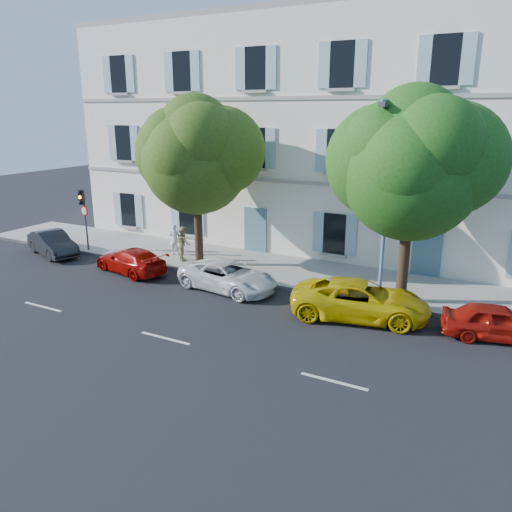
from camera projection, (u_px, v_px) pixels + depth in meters
The scene contains 16 objects.
ground at pixel (226, 300), 20.27m from camera, with size 90.00×90.00×0.00m, color black.
sidewalk at pixel (274, 269), 24.02m from camera, with size 36.00×4.50×0.15m, color #A09E96.
kerb at pixel (253, 282), 22.18m from camera, with size 36.00×0.16×0.16m, color #9E998E.
building at pixel (321, 138), 27.24m from camera, with size 28.00×7.00×12.00m, color white.
car_dark_sedan at pixel (53, 243), 26.45m from camera, with size 1.36×3.89×1.28m, color black.
car_red_coupe at pixel (131, 260), 23.61m from camera, with size 1.65×4.06×1.18m, color #9F0904.
car_white_coupe at pixel (228, 276), 21.29m from camera, with size 2.04×4.42×1.23m, color white.
car_yellow_supercar at pixel (360, 300), 18.38m from camera, with size 2.32×5.03×1.40m, color #DDBC09.
car_red_hatchback at pixel (497, 322), 16.68m from camera, with size 1.43×3.55×1.21m, color #A01309.
tree_left at pixel (196, 161), 23.16m from camera, with size 5.04×5.04×7.81m.
tree_right at pixel (411, 172), 18.35m from camera, with size 5.15×5.15×7.94m.
traffic_light at pixel (83, 207), 26.32m from camera, with size 0.29×0.37×3.28m.
road_sign at pixel (85, 218), 26.59m from camera, with size 0.56×0.13×2.43m.
street_lamp at pixel (386, 192), 18.57m from camera, with size 0.29×1.63×7.65m.
pedestrian_a at pixel (175, 239), 25.97m from camera, with size 0.59×0.39×1.62m, color silver.
pedestrian_b at pixel (183, 243), 25.05m from camera, with size 0.83×0.64×1.70m, color tan.
Camera 1 is at (9.95, -16.17, 7.40)m, focal length 35.00 mm.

